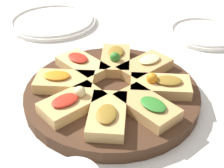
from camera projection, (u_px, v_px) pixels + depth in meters
name	position (u px, v px, depth m)	size (l,w,h in m)	color
ground_plane	(112.00, 99.00, 0.60)	(3.00, 3.00, 0.00)	silver
serving_board	(112.00, 94.00, 0.59)	(0.33, 0.33, 0.02)	#422819
focaccia_slice_0	(145.00, 67.00, 0.63)	(0.12, 0.12, 0.03)	tan
focaccia_slice_1	(115.00, 59.00, 0.65)	(0.06, 0.11, 0.04)	tan
focaccia_slice_2	(82.00, 65.00, 0.64)	(0.12, 0.12, 0.03)	#DBB775
focaccia_slice_3	(64.00, 82.00, 0.59)	(0.11, 0.06, 0.03)	tan
focaccia_slice_4	(72.00, 102.00, 0.53)	(0.12, 0.12, 0.04)	tan
focaccia_slice_5	(107.00, 115.00, 0.51)	(0.06, 0.11, 0.03)	tan
focaccia_slice_6	(147.00, 106.00, 0.52)	(0.12, 0.12, 0.03)	tan
focaccia_slice_7	(160.00, 85.00, 0.57)	(0.11, 0.06, 0.04)	tan
plate_left	(53.00, 21.00, 0.89)	(0.25, 0.25, 0.02)	white
plate_right	(205.00, 33.00, 0.83)	(0.19, 0.19, 0.02)	white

